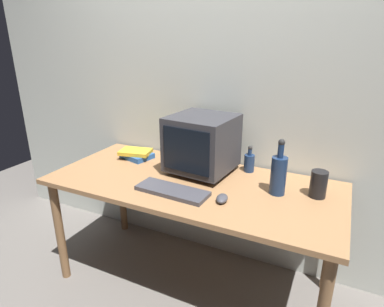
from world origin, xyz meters
The scene contains 10 objects.
ground_plane centered at (0.00, 0.00, 0.00)m, with size 6.00×6.00×0.00m, color slate.
back_wall centered at (0.00, 0.45, 1.25)m, with size 4.00×0.08×2.50m, color beige.
desk centered at (0.00, 0.00, 0.67)m, with size 1.76×0.79×0.76m.
crt_monitor centered at (-0.01, 0.16, 0.95)m, with size 0.41×0.42×0.37m.
keyboard centered at (-0.03, -0.19, 0.77)m, with size 0.42×0.15×0.02m, color #3F3F47.
computer_mouse centered at (0.26, -0.16, 0.78)m, with size 0.06×0.10×0.04m, color #3F3F47.
bottle_tall centered at (0.50, 0.06, 0.88)m, with size 0.09×0.09×0.32m.
bottle_short centered at (0.27, 0.30, 0.82)m, with size 0.07×0.07×0.17m.
book_stack centered at (-0.54, 0.18, 0.79)m, with size 0.24×0.21×0.06m.
metal_canister centered at (0.71, 0.12, 0.83)m, with size 0.09×0.09×0.15m, color black.
Camera 1 is at (0.78, -1.61, 1.59)m, focal length 30.15 mm.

